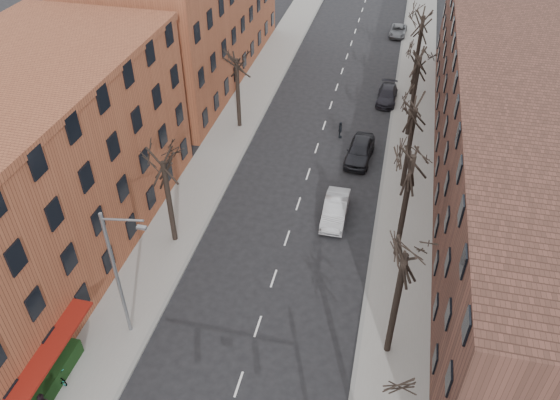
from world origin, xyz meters
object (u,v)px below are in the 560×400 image
Objects in this scene: silver_sedan at (335,210)px; parked_car_near at (360,150)px; bicycle at (55,375)px; parked_car_mid at (387,95)px.

parked_car_near is (0.85, 8.19, 0.08)m from silver_sedan.
parked_car_near reaches higher than silver_sedan.
parked_car_near is 2.80× the size of bicycle.
parked_car_mid is (1.47, 10.95, -0.20)m from parked_car_near.
parked_car_mid reaches higher than bicycle.
parked_car_near is 11.05m from parked_car_mid.
parked_car_mid is 2.54× the size of bicycle.
parked_car_near reaches higher than bicycle.
bicycle is at bearing -126.95° from silver_sedan.
bicycle is at bearing -113.85° from parked_car_near.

